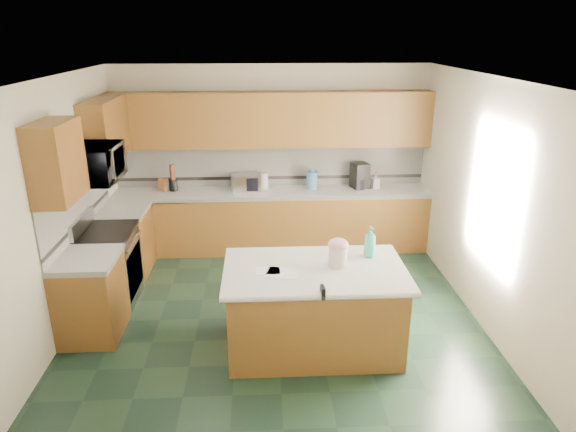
{
  "coord_description": "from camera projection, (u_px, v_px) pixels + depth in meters",
  "views": [
    {
      "loc": [
        -0.14,
        -5.21,
        3.15
      ],
      "look_at": [
        0.15,
        0.35,
        1.12
      ],
      "focal_mm": 32.0,
      "sensor_mm": 36.0,
      "label": 1
    }
  ],
  "objects": [
    {
      "name": "window_light_proxy",
      "position": [
        494.0,
        196.0,
        5.38
      ],
      "size": [
        0.02,
        1.4,
        1.1
      ],
      "primitive_type": "cube",
      "color": "white",
      "rests_on": "wall_right"
    },
    {
      "name": "coffee_carafe",
      "position": [
        360.0,
        184.0,
        7.59
      ],
      "size": [
        0.16,
        0.16,
        0.16
      ],
      "primitive_type": "cylinder",
      "color": "black",
      "rests_on": "back_countertop"
    },
    {
      "name": "left_counter_front",
      "position": [
        85.0,
        260.0,
        5.34
      ],
      "size": [
        0.64,
        0.72,
        0.06
      ],
      "primitive_type": "cube",
      "color": "white",
      "rests_on": "left_base_cab_front"
    },
    {
      "name": "soap_bottle_back",
      "position": [
        375.0,
        181.0,
        7.62
      ],
      "size": [
        0.12,
        0.13,
        0.23
      ],
      "primitive_type": "imported",
      "rotation": [
        0.0,
        0.0,
        0.25
      ],
      "color": "white",
      "rests_on": "back_countertop"
    },
    {
      "name": "paper_sheet_a",
      "position": [
        283.0,
        273.0,
        4.98
      ],
      "size": [
        0.37,
        0.31,
        0.0
      ],
      "primitive_type": "cube",
      "rotation": [
        0.0,
        0.0,
        -0.26
      ],
      "color": "white",
      "rests_on": "island_top"
    },
    {
      "name": "wall_back",
      "position": [
        271.0,
        157.0,
        7.69
      ],
      "size": [
        4.6,
        0.04,
        2.7
      ],
      "primitive_type": "cube",
      "color": "#EFE5CC",
      "rests_on": "ground"
    },
    {
      "name": "left_upper_cab_rear",
      "position": [
        105.0,
        130.0,
        6.54
      ],
      "size": [
        0.33,
        1.09,
        0.78
      ],
      "primitive_type": "cube",
      "color": "#4D2D11",
      "rests_on": "wall_left"
    },
    {
      "name": "range_oven_door",
      "position": [
        134.0,
        270.0,
        6.22
      ],
      "size": [
        0.02,
        0.68,
        0.55
      ],
      "primitive_type": "cube",
      "color": "black",
      "rests_on": "range_body"
    },
    {
      "name": "range_cooktop",
      "position": [
        105.0,
        232.0,
        6.03
      ],
      "size": [
        0.62,
        0.78,
        0.04
      ],
      "primitive_type": "cube",
      "color": "black",
      "rests_on": "range_body"
    },
    {
      "name": "treat_jar_knob_end_r",
      "position": [
        342.0,
        240.0,
        5.05
      ],
      "size": [
        0.04,
        0.04,
        0.04
      ],
      "primitive_type": "sphere",
      "color": "tan",
      "rests_on": "treat_jar_lid"
    },
    {
      "name": "left_counter_rear",
      "position": [
        122.0,
        211.0,
        6.78
      ],
      "size": [
        0.64,
        0.82,
        0.06
      ],
      "primitive_type": "cube",
      "color": "white",
      "rests_on": "left_base_cab_rear"
    },
    {
      "name": "range_handle",
      "position": [
        134.0,
        241.0,
        6.09
      ],
      "size": [
        0.02,
        0.66,
        0.02
      ],
      "primitive_type": "cylinder",
      "rotation": [
        1.57,
        0.0,
        0.0
      ],
      "color": "#B7B7BC",
      "rests_on": "range_body"
    },
    {
      "name": "water_jug",
      "position": [
        312.0,
        180.0,
        7.57
      ],
      "size": [
        0.16,
        0.16,
        0.27
      ],
      "primitive_type": "cylinder",
      "color": "#4D81B4",
      "rests_on": "back_countertop"
    },
    {
      "name": "back_base_cab",
      "position": [
        272.0,
        222.0,
        7.7
      ],
      "size": [
        4.6,
        0.6,
        0.86
      ],
      "primitive_type": "cube",
      "color": "#4D2D11",
      "rests_on": "ground"
    },
    {
      "name": "island_base",
      "position": [
        314.0,
        311.0,
        5.26
      ],
      "size": [
        1.71,
        0.98,
        0.86
      ],
      "primitive_type": "cube",
      "rotation": [
        0.0,
        0.0,
        0.0
      ],
      "color": "#4D2D11",
      "rests_on": "ground"
    },
    {
      "name": "island_bullnose",
      "position": [
        321.0,
        297.0,
        4.6
      ],
      "size": [
        1.81,
        0.06,
        0.06
      ],
      "primitive_type": "cylinder",
      "rotation": [
        0.0,
        1.57,
        0.0
      ],
      "color": "white",
      "rests_on": "island_base"
    },
    {
      "name": "ceiling",
      "position": [
        275.0,
        78.0,
        5.05
      ],
      "size": [
        4.6,
        4.6,
        0.0
      ],
      "primitive_type": "plane",
      "color": "white",
      "rests_on": "ground"
    },
    {
      "name": "treat_jar",
      "position": [
        338.0,
        257.0,
        5.11
      ],
      "size": [
        0.22,
        0.22,
        0.2
      ],
      "primitive_type": "cylinder",
      "rotation": [
        0.0,
        0.0,
        0.17
      ],
      "color": "beige",
      "rests_on": "island_top"
    },
    {
      "name": "wall_front",
      "position": [
        286.0,
        323.0,
        3.33
      ],
      "size": [
        4.6,
        0.04,
        2.7
      ],
      "primitive_type": "cube",
      "color": "#EFE5CC",
      "rests_on": "ground"
    },
    {
      "name": "coffee_maker",
      "position": [
        360.0,
        176.0,
        7.61
      ],
      "size": [
        0.28,
        0.3,
        0.38
      ],
      "primitive_type": "cube",
      "rotation": [
        0.0,
        0.0,
        0.3
      ],
      "color": "black",
      "rests_on": "back_countertop"
    },
    {
      "name": "soap_bottle_island",
      "position": [
        370.0,
        242.0,
        5.3
      ],
      "size": [
        0.15,
        0.15,
        0.33
      ],
      "primitive_type": "imported",
      "rotation": [
        0.0,
        0.0,
        0.19
      ],
      "color": "teal",
      "rests_on": "island_top"
    },
    {
      "name": "left_upper_cab_front",
      "position": [
        56.0,
        162.0,
        4.98
      ],
      "size": [
        0.33,
        0.72,
        0.78
      ],
      "primitive_type": "cube",
      "color": "#4D2D11",
      "rests_on": "wall_left"
    },
    {
      "name": "treat_jar_lid",
      "position": [
        338.0,
        245.0,
        5.07
      ],
      "size": [
        0.21,
        0.21,
        0.13
      ],
      "primitive_type": "ellipsoid",
      "color": "beige",
      "rests_on": "treat_jar"
    },
    {
      "name": "wall_left",
      "position": [
        56.0,
        211.0,
        5.4
      ],
      "size": [
        0.04,
        4.6,
        2.7
      ],
      "primitive_type": "cube",
      "color": "#EFE5CC",
      "rests_on": "ground"
    },
    {
      "name": "treat_jar_knob_end_l",
      "position": [
        335.0,
        241.0,
        5.05
      ],
      "size": [
        0.04,
        0.04,
        0.04
      ],
      "primitive_type": "sphere",
      "color": "tan",
      "rests_on": "treat_jar_lid"
    },
    {
      "name": "microwave",
      "position": [
        96.0,
        164.0,
        5.75
      ],
      "size": [
        0.5,
        0.73,
        0.41
      ],
      "primitive_type": "imported",
      "rotation": [
        0.0,
        0.0,
        1.57
      ],
      "color": "#B7B7BC",
      "rests_on": "wall_left"
    },
    {
      "name": "toaster_oven_door",
      "position": [
        245.0,
        185.0,
        7.4
      ],
      "size": [
        0.37,
        0.01,
        0.2
      ],
      "primitive_type": "cube",
      "color": "black",
      "rests_on": "toaster_oven"
    },
    {
      "name": "left_base_cab_front",
      "position": [
        91.0,
        299.0,
        5.5
      ],
      "size": [
        0.6,
        0.72,
        0.86
      ],
      "primitive_type": "cube",
      "color": "#4D2D11",
      "rests_on": "ground"
    },
    {
      "name": "treat_jar_knob",
      "position": [
        338.0,
        241.0,
        5.05
      ],
      "size": [
        0.07,
        0.02,
        0.02
      ],
      "primitive_type": "cylinder",
      "rotation": [
        0.0,
        1.57,
        0.0
      ],
      "color": "tan",
      "rests_on": "treat_jar_lid"
    },
    {
      "name": "range_backguard",
      "position": [
        81.0,
        223.0,
        5.98
      ],
      "size": [
        0.06,
        0.76,
        0.18
      ],
      "primitive_type": "cube",
      "color": "#B7B7BC",
      "rests_on": "range_body"
    },
    {
      "name": "paper_towel",
      "position": [
        264.0,
        181.0,
        7.58
      ],
      "size": [
        0.11,
        0.11,
        0.25
      ],
      "primitive_type": "cylinder",
      "color": "white",
      "rests_on": "back_countertop"
    },
    {
      "name": "back_backsplash",
      "position": [
        271.0,
        165.0,
        7.7
      ],
      "size": [
        4.6,
        0.02,
        0.63
      ],
      "primitive_type": "cube",
      "color": "silver",
      "rests_on": "back_countertop"
    },
    {
      "name": "paper_towel_base",
      "position": [
        264.0,
        188.0,
        7.62
      ],
      "size": [
        0.17,
        0.17,
        0.01
      ],
      "primitive_type": "cylinder",
      "color": "#B7B7BC",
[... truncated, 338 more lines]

